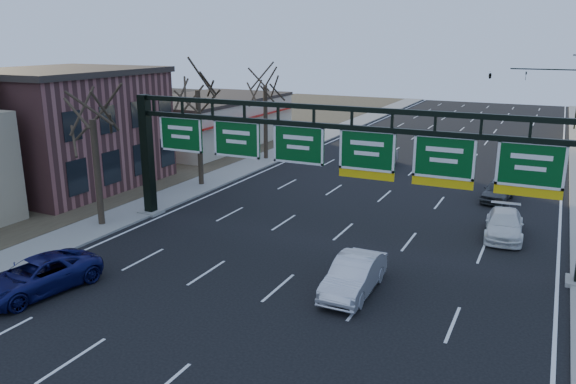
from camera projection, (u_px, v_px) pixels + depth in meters
The scene contains 16 objects.
ground at pixel (256, 307), 22.36m from camera, with size 160.00×160.00×0.00m, color black.
sidewalk_left at pixel (237, 170), 45.07m from camera, with size 3.00×120.00×0.12m, color gray.
dirt_strip_left at pixel (119, 157), 50.19m from camera, with size 21.00×120.00×0.06m, color #473D2B.
lane_markings at pixel (392, 189), 39.72m from camera, with size 21.60×120.00×0.01m, color white.
sign_gantry at pixel (335, 157), 28.01m from camera, with size 24.60×1.20×7.20m.
brick_block at pixel (65, 128), 39.81m from camera, with size 10.40×12.40×8.30m.
cream_strip at pixel (208, 121), 55.91m from camera, with size 10.90×18.40×4.70m.
tree_gantry at pixel (91, 100), 30.17m from camera, with size 3.60×3.60×8.48m.
tree_mid at pixel (197, 75), 38.65m from camera, with size 3.60×3.60×9.24m.
tree_far at pixel (265, 73), 47.43m from camera, with size 3.60×3.60×8.86m.
traffic_signal_mast at pixel (523, 80), 66.25m from camera, with size 10.16×0.54×7.00m.
car_blue_suv at pixel (37, 276), 23.50m from camera, with size 2.43×5.27×1.46m, color #121450.
car_silver_sedan at pixel (354, 275), 23.47m from camera, with size 1.62×4.65×1.53m, color silver.
car_white_wagon at pixel (504, 224), 30.14m from camera, with size 1.91×4.69×1.36m, color white.
car_grey_far at pixel (498, 190), 36.82m from camera, with size 1.61×4.01×1.37m, color #3C3F41.
car_silver_distant at pixel (382, 158), 46.38m from camera, with size 1.56×4.46×1.47m, color #A1A2A6.
Camera 1 is at (10.00, -17.75, 10.39)m, focal length 35.00 mm.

